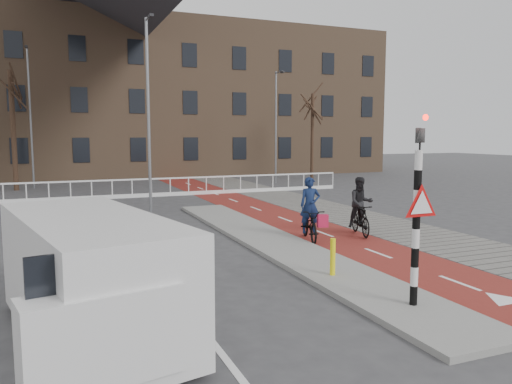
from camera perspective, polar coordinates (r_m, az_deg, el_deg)
name	(u,v)px	position (r m, az deg, el deg)	size (l,w,h in m)	color
ground	(376,279)	(11.88, 13.54, -9.61)	(120.00, 120.00, 0.00)	#38383A
bike_lane	(265,212)	(21.18, 1.00, -2.29)	(2.50, 60.00, 0.01)	maroon
sidewalk	(322,208)	(22.41, 7.60, -1.85)	(3.00, 60.00, 0.01)	slate
curb_island	(276,243)	(14.90, 2.28, -5.89)	(1.80, 16.00, 0.12)	gray
traffic_signal	(418,206)	(9.55, 17.99, -1.50)	(0.80, 0.80, 3.68)	black
bollard	(333,257)	(11.45, 8.76, -7.33)	(0.12, 0.12, 0.84)	#FAEB0D
cyclist_near	(310,219)	(15.51, 6.19, -3.13)	(1.15, 1.99, 1.96)	black
cyclist_far	(360,211)	(16.54, 11.86, -2.17)	(0.95, 1.83, 1.90)	black
van	(90,275)	(8.43, -18.41, -9.03)	(2.82, 4.97, 2.01)	silver
railing	(92,194)	(26.46, -18.25, -0.17)	(28.00, 0.10, 0.99)	silver
townhouse_row	(101,76)	(41.65, -17.29, 12.57)	(46.00, 10.00, 15.90)	#7F6047
tree_mid	(13,131)	(32.38, -25.99, 6.29)	(0.29, 0.29, 6.95)	black
tree_right	(312,137)	(36.38, 6.45, 6.27)	(0.24, 0.24, 6.17)	black
streetlight_near	(149,119)	(20.50, -12.18, 8.19)	(0.12, 0.12, 7.80)	slate
streetlight_left	(31,119)	(33.25, -24.36, 7.66)	(0.12, 0.12, 8.44)	slate
streetlight_right	(276,128)	(33.60, 2.27, 7.33)	(0.12, 0.12, 7.40)	slate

